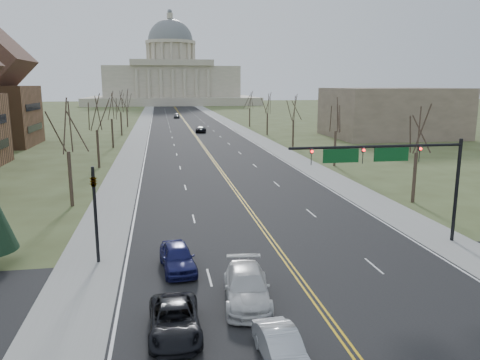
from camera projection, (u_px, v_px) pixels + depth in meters
name	position (u px, v px, depth m)	size (l,w,h in m)	color
road	(188.00, 126.00, 123.94)	(20.00, 380.00, 0.01)	black
cross_road	(316.00, 302.00, 23.55)	(120.00, 14.00, 0.01)	black
sidewalk_left	(142.00, 126.00, 121.94)	(4.00, 380.00, 0.03)	gray
sidewalk_right	(233.00, 125.00, 125.93)	(4.00, 380.00, 0.03)	gray
center_line	(188.00, 126.00, 123.94)	(0.42, 380.00, 0.01)	gold
edge_line_left	(150.00, 126.00, 122.31)	(0.15, 380.00, 0.01)	silver
edge_line_right	(225.00, 125.00, 125.56)	(0.15, 380.00, 0.01)	silver
capitol	(172.00, 78.00, 256.13)	(90.00, 60.00, 50.00)	beige
signal_mast	(390.00, 162.00, 30.86)	(12.12, 0.44, 7.20)	black
signal_left	(95.00, 204.00, 28.13)	(0.32, 0.36, 6.00)	black
tree_r_0	(418.00, 132.00, 42.18)	(3.74, 3.74, 8.50)	#34291E
tree_l_0	(67.00, 129.00, 40.81)	(3.96, 3.96, 9.00)	#34291E
tree_r_1	(336.00, 117.00, 61.49)	(3.74, 3.74, 8.50)	#34291E
tree_l_1	(96.00, 115.00, 60.11)	(3.96, 3.96, 9.00)	#34291E
tree_r_2	(294.00, 109.00, 80.79)	(3.74, 3.74, 8.50)	#34291E
tree_l_2	(111.00, 107.00, 79.42)	(3.96, 3.96, 9.00)	#34291E
tree_r_3	(267.00, 104.00, 100.10)	(3.74, 3.74, 8.50)	#34291E
tree_l_3	(120.00, 103.00, 98.73)	(3.96, 3.96, 9.00)	#34291E
tree_r_4	(250.00, 101.00, 119.41)	(3.74, 3.74, 8.50)	#34291E
tree_l_4	(126.00, 100.00, 118.03)	(3.96, 3.96, 9.00)	#34291E
bldg_right_mass	(391.00, 113.00, 96.76)	(25.00, 20.00, 10.00)	brown
car_sb_inner_lead	(282.00, 348.00, 18.24)	(1.40, 4.03, 1.33)	#AEB1B6
car_sb_outer_lead	(175.00, 320.00, 20.39)	(2.22, 4.81, 1.34)	black
car_sb_inner_second	(247.00, 287.00, 23.46)	(2.23, 5.47, 1.59)	silver
car_sb_outer_second	(178.00, 257.00, 27.52)	(1.85, 4.60, 1.57)	#171A53
car_far_nb	(201.00, 129.00, 106.26)	(2.27, 4.92, 1.37)	black
car_far_sb	(177.00, 116.00, 150.67)	(1.85, 4.60, 1.57)	#434449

